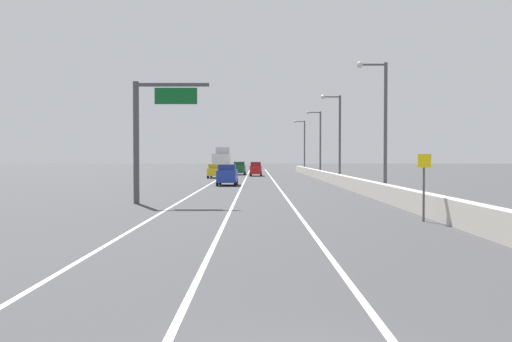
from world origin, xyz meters
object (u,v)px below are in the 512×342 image
object	(u,v)px
lamp_post_right_fourth	(320,139)
box_truck	(223,162)
speed_advisory_sign	(425,182)
car_red_2	(257,169)
car_blue_3	(228,175)
car_yellow_0	(216,171)
lamp_post_right_fifth	(304,143)
lamp_post_right_second	(383,119)
overhead_sign_gantry	(149,127)
lamp_post_right_third	(338,132)
car_green_1	(240,168)

from	to	relation	value
lamp_post_right_fourth	box_truck	size ratio (longest dim) A/B	1.24
lamp_post_right_fourth	speed_advisory_sign	bearing A→B (deg)	-91.68
car_red_2	car_blue_3	size ratio (longest dim) A/B	0.99
car_red_2	car_yellow_0	bearing A→B (deg)	-127.79
lamp_post_right_fifth	car_blue_3	bearing A→B (deg)	-105.17
speed_advisory_sign	lamp_post_right_second	xyz separation A→B (m)	(1.28, 13.27, 3.72)
car_yellow_0	lamp_post_right_second	bearing A→B (deg)	-68.00
box_truck	car_blue_3	bearing A→B (deg)	-85.28
overhead_sign_gantry	box_truck	bearing A→B (deg)	88.88
lamp_post_right_fifth	car_red_2	xyz separation A→B (m)	(-8.53, -15.84, -4.43)
car_blue_3	lamp_post_right_third	bearing A→B (deg)	14.93
lamp_post_right_fourth	car_green_1	bearing A→B (deg)	141.68
lamp_post_right_third	car_yellow_0	bearing A→B (deg)	131.79
speed_advisory_sign	lamp_post_right_fourth	bearing A→B (deg)	88.32
speed_advisory_sign	car_green_1	world-z (taller)	speed_advisory_sign
overhead_sign_gantry	speed_advisory_sign	size ratio (longest dim) A/B	2.50
car_yellow_0	car_red_2	bearing A→B (deg)	52.21
speed_advisory_sign	car_yellow_0	xyz separation A→B (m)	(-13.04, 48.71, -0.81)
box_truck	speed_advisory_sign	bearing A→B (deg)	-78.18
overhead_sign_gantry	car_blue_3	world-z (taller)	overhead_sign_gantry
car_yellow_0	car_green_1	world-z (taller)	car_green_1
car_red_2	box_truck	xyz separation A→B (m)	(-5.57, 6.39, 0.99)
lamp_post_right_third	lamp_post_right_fourth	bearing A→B (deg)	89.08
lamp_post_right_third	car_green_1	bearing A→B (deg)	111.57
lamp_post_right_fourth	lamp_post_right_fifth	xyz separation A→B (m)	(-0.47, 19.49, 0.00)
overhead_sign_gantry	lamp_post_right_fourth	distance (m)	45.92
lamp_post_right_fifth	lamp_post_right_fourth	bearing A→B (deg)	-88.62
overhead_sign_gantry	lamp_post_right_second	xyz separation A→B (m)	(15.36, 4.21, 0.75)
car_yellow_0	lamp_post_right_fourth	bearing A→B (deg)	13.64
speed_advisory_sign	lamp_post_right_fifth	bearing A→B (deg)	89.15
car_blue_3	lamp_post_right_fifth	bearing A→B (deg)	74.83
lamp_post_right_fourth	car_blue_3	xyz separation A→B (m)	(-11.88, -22.57, -4.42)
car_green_1	lamp_post_right_fifth	bearing A→B (deg)	42.58
lamp_post_right_fourth	car_red_2	world-z (taller)	lamp_post_right_fourth
overhead_sign_gantry	car_green_1	world-z (taller)	overhead_sign_gantry
car_red_2	lamp_post_right_fourth	bearing A→B (deg)	-22.05
lamp_post_right_fifth	speed_advisory_sign	bearing A→B (deg)	-90.85
lamp_post_right_third	lamp_post_right_fifth	bearing A→B (deg)	90.23
overhead_sign_gantry	car_yellow_0	world-z (taller)	overhead_sign_gantry
overhead_sign_gantry	lamp_post_right_fifth	world-z (taller)	lamp_post_right_fifth
lamp_post_right_second	car_red_2	world-z (taller)	lamp_post_right_second
car_red_2	car_blue_3	xyz separation A→B (m)	(-2.88, -26.22, 0.00)
overhead_sign_gantry	car_red_2	world-z (taller)	overhead_sign_gantry
lamp_post_right_third	box_truck	size ratio (longest dim) A/B	1.24
box_truck	car_yellow_0	bearing A→B (deg)	-90.00
lamp_post_right_second	lamp_post_right_fourth	world-z (taller)	same
lamp_post_right_fourth	overhead_sign_gantry	bearing A→B (deg)	-109.88
overhead_sign_gantry	car_blue_3	distance (m)	21.27
lamp_post_right_third	car_blue_3	size ratio (longest dim) A/B	2.31
box_truck	car_red_2	bearing A→B (deg)	-48.94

